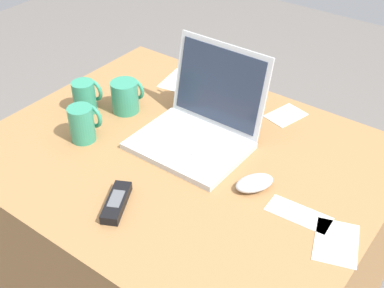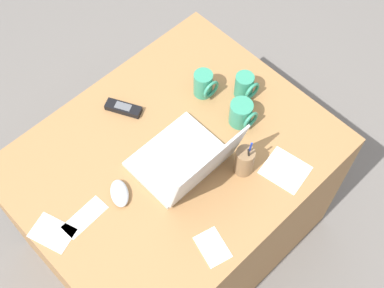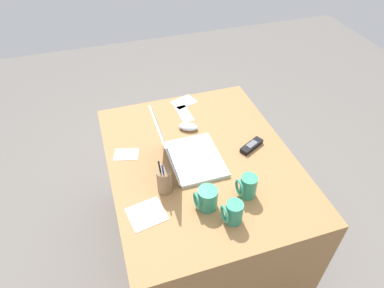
% 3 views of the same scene
% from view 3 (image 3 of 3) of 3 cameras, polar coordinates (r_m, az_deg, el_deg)
% --- Properties ---
extents(ground_plane, '(6.00, 6.00, 0.00)m').
position_cam_3_polar(ground_plane, '(2.26, 1.20, -16.09)').
color(ground_plane, slate).
extents(desk, '(1.11, 0.89, 0.74)m').
position_cam_3_polar(desk, '(1.95, 1.36, -10.31)').
color(desk, '#9E7042').
rests_on(desk, ground).
extents(laptop, '(0.32, 0.30, 0.26)m').
position_cam_3_polar(laptop, '(1.62, -1.06, -1.75)').
color(laptop, silver).
rests_on(laptop, desk).
extents(computer_mouse, '(0.10, 0.12, 0.03)m').
position_cam_3_polar(computer_mouse, '(1.83, -0.64, 2.91)').
color(computer_mouse, silver).
rests_on(computer_mouse, desk).
extents(coffee_mug_white, '(0.08, 0.08, 0.11)m').
position_cam_3_polar(coffee_mug_white, '(1.50, 9.28, -7.04)').
color(coffee_mug_white, '#338C6B').
rests_on(coffee_mug_white, desk).
extents(coffee_mug_tall, '(0.07, 0.08, 0.10)m').
position_cam_3_polar(coffee_mug_tall, '(1.40, 6.90, -11.36)').
color(coffee_mug_tall, '#338C6B').
rests_on(coffee_mug_tall, desk).
extents(coffee_mug_spare, '(0.08, 0.10, 0.10)m').
position_cam_3_polar(coffee_mug_spare, '(1.44, 2.48, -9.15)').
color(coffee_mug_spare, '#338C6B').
rests_on(coffee_mug_spare, desk).
extents(cordless_phone, '(0.10, 0.14, 0.03)m').
position_cam_3_polar(cordless_phone, '(1.75, 9.98, -0.30)').
color(cordless_phone, black).
rests_on(cordless_phone, desk).
extents(pen_holder, '(0.07, 0.07, 0.18)m').
position_cam_3_polar(pen_holder, '(1.50, -4.64, -6.18)').
color(pen_holder, olive).
rests_on(pen_holder, desk).
extents(paper_note_near_laptop, '(0.11, 0.14, 0.00)m').
position_cam_3_polar(paper_note_near_laptop, '(1.73, -10.97, -1.71)').
color(paper_note_near_laptop, white).
rests_on(paper_note_near_laptop, desk).
extents(paper_note_left, '(0.14, 0.16, 0.00)m').
position_cam_3_polar(paper_note_left, '(2.05, -1.37, 7.07)').
color(paper_note_left, white).
rests_on(paper_note_left, desk).
extents(paper_note_right, '(0.16, 0.07, 0.00)m').
position_cam_3_polar(paper_note_right, '(1.95, -1.30, 5.12)').
color(paper_note_right, white).
rests_on(paper_note_right, desk).
extents(paper_note_front, '(0.16, 0.17, 0.00)m').
position_cam_3_polar(paper_note_front, '(1.47, -7.61, -11.57)').
color(paper_note_front, white).
rests_on(paper_note_front, desk).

